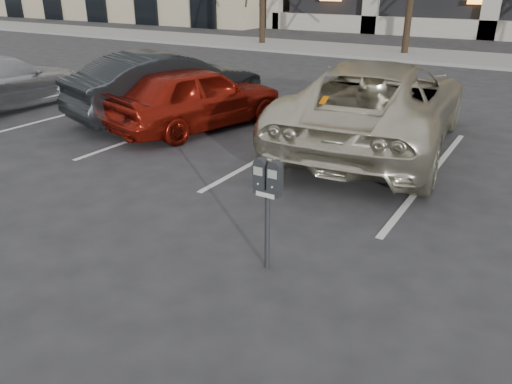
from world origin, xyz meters
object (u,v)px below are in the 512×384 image
Objects in this scene: car_silver at (0,82)px; car_red at (198,97)px; parking_meter at (268,188)px; car_dark at (168,85)px; suv_silver at (377,104)px.

car_red is at bearing -170.91° from car_silver.
car_silver is at bearing 162.00° from parking_meter.
car_dark is at bearing -162.67° from car_silver.
car_red is at bearing 5.05° from suv_silver.
car_red is 0.87× the size of car_dark.
car_silver is (-8.89, -1.85, -0.16)m from suv_silver.
suv_silver reaches higher than car_silver.
car_silver is at bearing 5.27° from suv_silver.
car_red is at bearing 179.36° from car_dark.
parking_meter is 0.32× the size of car_red.
car_silver is at bearing 37.86° from car_dark.
suv_silver is 1.55× the size of car_red.
suv_silver reaches higher than car_red.
car_red reaches higher than car_silver.
car_silver is at bearing 27.14° from car_red.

